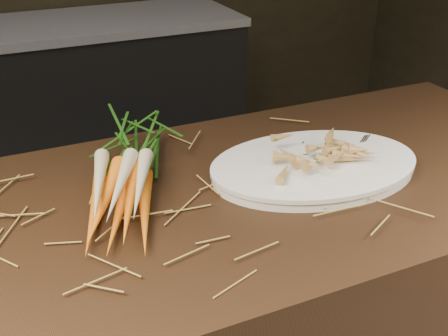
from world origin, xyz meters
The scene contains 6 objects.
back_counter centered at (0.30, 2.18, 0.42)m, with size 1.82×0.62×0.84m.
straw_bedding centered at (0.00, 0.30, 0.91)m, with size 1.40×0.60×0.02m, color olive, non-canonical shape.
root_veg_bunch centered at (0.19, 0.42, 0.95)m, with size 0.33×0.53×0.10m.
serving_platter centered at (0.56, 0.29, 0.91)m, with size 0.45×0.30×0.02m, color white, non-canonical shape.
roasted_veg_heap centered at (0.56, 0.29, 0.95)m, with size 0.22×0.16×0.05m, color #AC753C, non-canonical shape.
serving_fork centered at (0.71, 0.25, 0.93)m, with size 0.02×0.17×0.00m, color silver.
Camera 1 is at (-0.06, -0.59, 1.47)m, focal length 45.00 mm.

